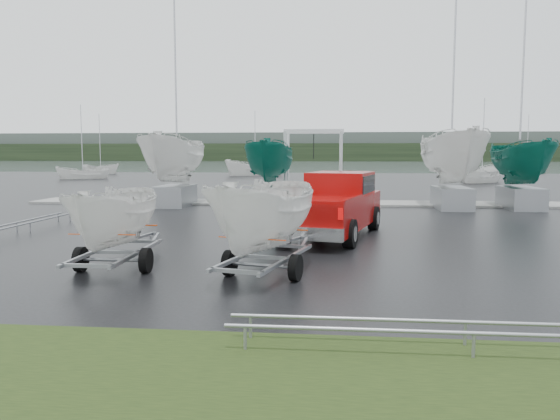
{
  "coord_description": "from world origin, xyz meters",
  "views": [
    {
      "loc": [
        2.06,
        -17.29,
        2.83
      ],
      "look_at": [
        0.51,
        -1.85,
        1.2
      ],
      "focal_mm": 35.0,
      "sensor_mm": 36.0,
      "label": 1
    }
  ],
  "objects_px": {
    "pickup_truck": "(335,203)",
    "trailer_parked": "(113,168)",
    "trailer_hitched": "(265,155)",
    "boat_hoist": "(314,156)"
  },
  "relations": [
    {
      "from": "pickup_truck",
      "to": "trailer_parked",
      "type": "distance_m",
      "value": 8.31
    },
    {
      "from": "trailer_parked",
      "to": "pickup_truck",
      "type": "bearing_deg",
      "value": 49.13
    },
    {
      "from": "pickup_truck",
      "to": "trailer_parked",
      "type": "xyz_separation_m",
      "value": [
        -5.26,
        -6.29,
        1.36
      ]
    },
    {
      "from": "trailer_hitched",
      "to": "boat_hoist",
      "type": "relative_size",
      "value": 1.25
    },
    {
      "from": "pickup_truck",
      "to": "trailer_hitched",
      "type": "distance_m",
      "value": 6.96
    },
    {
      "from": "trailer_parked",
      "to": "boat_hoist",
      "type": "relative_size",
      "value": 1.11
    },
    {
      "from": "pickup_truck",
      "to": "boat_hoist",
      "type": "xyz_separation_m",
      "value": [
        -1.21,
        11.51,
        1.55
      ]
    },
    {
      "from": "boat_hoist",
      "to": "trailer_parked",
      "type": "bearing_deg",
      "value": -102.8
    },
    {
      "from": "trailer_hitched",
      "to": "boat_hoist",
      "type": "xyz_separation_m",
      "value": [
        0.39,
        18.08,
        -0.11
      ]
    },
    {
      "from": "trailer_hitched",
      "to": "boat_hoist",
      "type": "bearing_deg",
      "value": 102.48
    }
  ]
}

